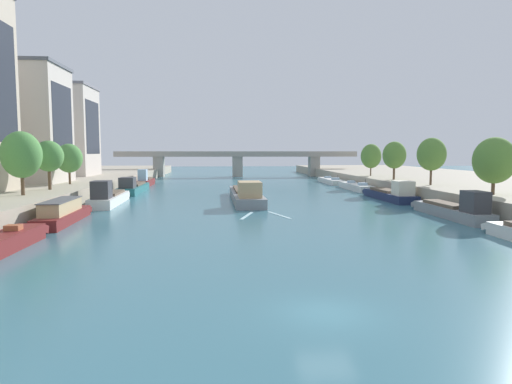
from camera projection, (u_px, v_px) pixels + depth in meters
ground_plane at (326, 313)px, 19.66m from camera, size 400.00×400.00×0.00m
quay_right at (481, 186)px, 77.25m from camera, size 36.00×170.00×2.27m
barge_midriver at (246, 194)px, 64.18m from camera, size 4.25×23.35×3.27m
wake_behind_barge at (263, 215)px, 49.89m from camera, size 5.60×5.93×0.03m
moored_boat_left_end at (63, 213)px, 44.57m from camera, size 2.90×12.80×2.38m
moored_boat_left_lone at (109, 197)px, 59.78m from camera, size 3.39×14.76×3.48m
moored_boat_left_downstream at (133, 187)px, 77.52m from camera, size 3.34×16.59×2.94m
moored_boat_left_midway at (146, 181)px, 92.99m from camera, size 2.29×11.89×3.56m
moored_boat_right_gap_after at (454, 209)px, 47.67m from camera, size 2.47×14.32×3.26m
moored_boat_right_far at (391, 194)px, 65.60m from camera, size 3.24×15.14×3.09m
moored_boat_right_near at (356, 187)px, 83.26m from camera, size 2.85×14.60×2.24m
moored_boat_right_end at (331, 181)px, 100.45m from camera, size 3.03×15.27×2.15m
tree_left_end_of_row at (21, 155)px, 49.18m from camera, size 4.29×4.29×7.06m
tree_left_nearest at (49, 156)px, 56.53m from camera, size 3.62×3.62×6.21m
tree_left_far at (69, 158)px, 66.13m from camera, size 3.85×3.85×5.98m
tree_right_far at (494, 160)px, 49.99m from camera, size 4.58×4.58×6.44m
tree_right_past_mid at (432, 154)px, 64.25m from camera, size 4.07×4.07×6.82m
tree_right_by_lamp at (394, 155)px, 77.13m from camera, size 3.98×3.98×6.57m
tree_right_end_of_row at (371, 156)px, 89.47m from camera, size 4.04×4.04×6.35m
building_left_tall at (10, 123)px, 69.03m from camera, size 16.30×10.96×18.29m
building_left_corner at (59, 131)px, 89.63m from camera, size 13.80×11.74×18.03m
bridge_far at (237, 160)px, 127.58m from camera, size 68.32×4.40×7.18m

